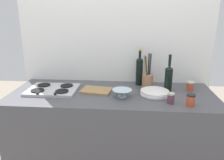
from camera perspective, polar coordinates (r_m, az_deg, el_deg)
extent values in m
cube|color=#4C4C51|center=(2.16, 0.00, -14.57)|extent=(1.80, 0.70, 0.90)
cube|color=white|center=(2.25, 0.82, 7.16)|extent=(1.90, 0.06, 2.39)
cube|color=#B2B2B7|center=(2.08, -14.99, -2.43)|extent=(0.44, 0.34, 0.02)
cylinder|color=black|center=(2.05, -18.60, -2.56)|extent=(0.12, 0.12, 0.01)
cylinder|color=black|center=(1.97, -12.75, -2.81)|extent=(0.12, 0.12, 0.01)
cylinder|color=black|center=(2.18, -17.07, -1.23)|extent=(0.12, 0.12, 0.01)
cylinder|color=black|center=(2.11, -11.55, -1.42)|extent=(0.12, 0.12, 0.01)
cylinder|color=black|center=(1.97, -18.61, -3.28)|extent=(0.02, 0.02, 0.02)
cylinder|color=black|center=(1.91, -14.39, -3.49)|extent=(0.02, 0.02, 0.02)
cylinder|color=white|center=(1.95, 10.90, -3.68)|extent=(0.25, 0.25, 0.01)
cylinder|color=white|center=(1.94, 10.88, -3.46)|extent=(0.25, 0.25, 0.01)
cylinder|color=white|center=(1.94, 11.07, -3.14)|extent=(0.25, 0.25, 0.01)
cylinder|color=white|center=(1.94, 10.95, -2.81)|extent=(0.25, 0.25, 0.01)
cylinder|color=black|center=(2.17, 7.03, 1.96)|extent=(0.07, 0.07, 0.25)
cone|color=black|center=(2.13, 7.17, 5.51)|extent=(0.07, 0.07, 0.02)
cylinder|color=black|center=(2.13, 7.21, 6.66)|extent=(0.02, 0.02, 0.06)
cylinder|color=gold|center=(2.12, 7.25, 7.72)|extent=(0.03, 0.03, 0.02)
cylinder|color=black|center=(2.04, 14.29, -0.02)|extent=(0.07, 0.07, 0.21)
cone|color=black|center=(2.01, 14.53, 3.14)|extent=(0.07, 0.07, 0.02)
cylinder|color=black|center=(2.00, 14.65, 4.67)|extent=(0.02, 0.02, 0.09)
cylinder|color=black|center=(1.99, 14.76, 6.10)|extent=(0.03, 0.03, 0.02)
cylinder|color=silver|center=(1.88, 2.56, -4.22)|extent=(0.08, 0.08, 0.01)
cone|color=silver|center=(1.86, 2.57, -3.28)|extent=(0.17, 0.17, 0.06)
cylinder|color=#996B4C|center=(2.10, 9.10, -0.34)|extent=(0.10, 0.10, 0.13)
cylinder|color=#262626|center=(2.07, 9.36, 2.96)|extent=(0.02, 0.04, 0.27)
cylinder|color=#262626|center=(2.04, 8.84, 2.54)|extent=(0.03, 0.04, 0.25)
cylinder|color=#997247|center=(2.04, 8.60, 2.64)|extent=(0.04, 0.05, 0.26)
cylinder|color=#262626|center=(2.09, 9.75, 3.00)|extent=(0.02, 0.04, 0.27)
cylinder|color=#66384C|center=(1.80, 14.87, -4.73)|extent=(0.05, 0.05, 0.07)
cylinder|color=beige|center=(1.78, 14.98, -3.46)|extent=(0.06, 0.06, 0.01)
cylinder|color=#C64C2D|center=(1.80, 19.57, -5.03)|extent=(0.06, 0.06, 0.08)
cylinder|color=black|center=(1.78, 19.71, -3.68)|extent=(0.07, 0.07, 0.01)
cylinder|color=#C64C2D|center=(2.15, 19.43, -1.61)|extent=(0.06, 0.06, 0.07)
cylinder|color=beige|center=(2.13, 19.53, -0.59)|extent=(0.07, 0.07, 0.01)
cube|color=#9E7A4C|center=(2.00, -4.05, -2.69)|extent=(0.29, 0.23, 0.02)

